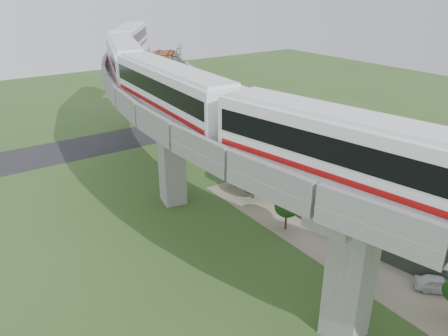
{
  "coord_description": "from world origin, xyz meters",
  "views": [
    {
      "loc": [
        -16.37,
        -22.83,
        19.37
      ],
      "look_at": [
        -0.53,
        -0.1,
        7.5
      ],
      "focal_mm": 35.0,
      "sensor_mm": 36.0,
      "label": 1
    }
  ],
  "objects_px": {
    "car_red": "(418,222)",
    "car_dark": "(279,183)",
    "metro_train": "(170,71)",
    "car_white": "(439,284)"
  },
  "relations": [
    {
      "from": "car_red",
      "to": "car_dark",
      "type": "distance_m",
      "value": 13.26
    },
    {
      "from": "metro_train",
      "to": "car_dark",
      "type": "distance_m",
      "value": 15.6
    },
    {
      "from": "metro_train",
      "to": "car_white",
      "type": "relative_size",
      "value": 19.25
    },
    {
      "from": "car_white",
      "to": "car_dark",
      "type": "height_order",
      "value": "car_dark"
    },
    {
      "from": "car_white",
      "to": "car_dark",
      "type": "xyz_separation_m",
      "value": [
        1.69,
        18.08,
        0.13
      ]
    },
    {
      "from": "metro_train",
      "to": "car_red",
      "type": "height_order",
      "value": "metro_train"
    },
    {
      "from": "car_white",
      "to": "car_red",
      "type": "xyz_separation_m",
      "value": [
        6.14,
        5.59,
        0.05
      ]
    },
    {
      "from": "car_white",
      "to": "metro_train",
      "type": "bearing_deg",
      "value": 68.24
    },
    {
      "from": "car_red",
      "to": "car_white",
      "type": "bearing_deg",
      "value": -92.8
    },
    {
      "from": "metro_train",
      "to": "car_white",
      "type": "xyz_separation_m",
      "value": [
        7.95,
        -22.05,
        -11.73
      ]
    }
  ]
}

